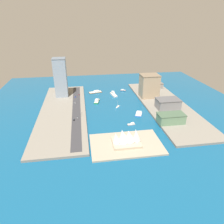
# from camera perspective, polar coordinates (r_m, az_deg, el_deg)

# --- Properties ---
(ground_plane) EXTENTS (440.00, 440.00, 0.00)m
(ground_plane) POSITION_cam_1_polar(r_m,az_deg,el_deg) (332.90, 1.03, 0.91)
(ground_plane) COLOR #145684
(quay_west) EXTENTS (70.00, 240.00, 2.96)m
(quay_west) POSITION_cam_1_polar(r_m,az_deg,el_deg) (355.51, 14.51, 1.95)
(quay_west) COLOR gray
(quay_west) RESTS_ON ground_plane
(quay_east) EXTENTS (70.00, 240.00, 2.96)m
(quay_east) POSITION_cam_1_polar(r_m,az_deg,el_deg) (329.55, -13.53, 0.20)
(quay_east) COLOR gray
(quay_east) RESTS_ON ground_plane
(peninsula_point) EXTENTS (82.82, 53.70, 2.00)m
(peninsula_point) POSITION_cam_1_polar(r_m,az_deg,el_deg) (241.63, 3.96, -8.95)
(peninsula_point) COLOR #A89E89
(peninsula_point) RESTS_ON ground_plane
(road_strip) EXTENTS (12.84, 228.00, 0.15)m
(road_strip) POSITION_cam_1_polar(r_m,az_deg,el_deg) (327.60, -9.90, 0.69)
(road_strip) COLOR #38383D
(road_strip) RESTS_ON quay_east
(catamaran_blue) EXTENTS (15.01, 19.61, 3.53)m
(catamaran_blue) POSITION_cam_1_polar(r_m,az_deg,el_deg) (315.82, 7.50, -0.45)
(catamaran_blue) COLOR blue
(catamaran_blue) RESTS_ON ground_plane
(ferry_white_commuter) EXTENTS (11.00, 26.26, 6.55)m
(ferry_white_commuter) POSITION_cam_1_polar(r_m,az_deg,el_deg) (390.97, 0.42, 4.99)
(ferry_white_commuter) COLOR silver
(ferry_white_commuter) RESTS_ON ground_plane
(sailboat_small_white) EXTENTS (7.71, 8.84, 12.18)m
(sailboat_small_white) POSITION_cam_1_polar(r_m,az_deg,el_deg) (338.41, 1.64, 1.52)
(sailboat_small_white) COLOR white
(sailboat_small_white) RESTS_ON ground_plane
(ferry_green_doubledeck) EXTENTS (11.39, 21.03, 5.65)m
(ferry_green_doubledeck) POSITION_cam_1_polar(r_m,az_deg,el_deg) (359.21, -4.27, 3.06)
(ferry_green_doubledeck) COLOR #2D8C4C
(ferry_green_doubledeck) RESTS_ON ground_plane
(patrol_launch_navy) EXTENTS (11.89, 6.82, 3.21)m
(patrol_launch_navy) POSITION_cam_1_polar(r_m,az_deg,el_deg) (416.39, 3.07, 6.07)
(patrol_launch_navy) COLOR #1E284C
(patrol_launch_navy) RESTS_ON ground_plane
(yacht_sleek_gray) EXTENTS (11.70, 5.54, 3.25)m
(yacht_sleek_gray) POSITION_cam_1_polar(r_m,az_deg,el_deg) (284.28, 5.45, -3.39)
(yacht_sleek_gray) COLOR #999EA3
(yacht_sleek_gray) RESTS_ON ground_plane
(barge_flat_brown) EXTENTS (26.72, 15.51, 3.60)m
(barge_flat_brown) POSITION_cam_1_polar(r_m,az_deg,el_deg) (407.29, -4.58, 5.61)
(barge_flat_brown) COLOR brown
(barge_flat_brown) RESTS_ON ground_plane
(apartment_midrise_tan) EXTENTS (32.56, 28.31, 40.97)m
(apartment_midrise_tan) POSITION_cam_1_polar(r_m,az_deg,el_deg) (376.15, 10.35, 7.19)
(apartment_midrise_tan) COLOR tan
(apartment_midrise_tan) RESTS_ON quay_west
(warehouse_low_gray) EXTENTS (36.37, 25.36, 15.85)m
(warehouse_low_gray) POSITION_cam_1_polar(r_m,az_deg,el_deg) (336.35, 15.31, 2.27)
(warehouse_low_gray) COLOR gray
(warehouse_low_gray) RESTS_ON quay_west
(tower_tall_glass) EXTENTS (22.72, 24.18, 68.78)m
(tower_tall_glass) POSITION_cam_1_polar(r_m,az_deg,el_deg) (382.94, -14.17, 9.33)
(tower_tall_glass) COLOR #8C9EB2
(tower_tall_glass) RESTS_ON quay_east
(carpark_squat_concrete) EXTENTS (32.11, 25.61, 11.02)m
(carpark_squat_concrete) POSITION_cam_1_polar(r_m,az_deg,el_deg) (434.27, 11.63, 7.41)
(carpark_squat_concrete) COLOR gray
(carpark_squat_concrete) RESTS_ON quay_west
(terminal_long_green) EXTENTS (36.84, 19.94, 13.14)m
(terminal_long_green) POSITION_cam_1_polar(r_m,az_deg,el_deg) (292.09, 16.12, -1.67)
(terminal_long_green) COLOR slate
(terminal_long_green) RESTS_ON quay_west
(pickup_red) EXTENTS (1.95, 4.79, 1.56)m
(pickup_red) POSITION_cam_1_polar(r_m,az_deg,el_deg) (389.50, -9.23, 4.85)
(pickup_red) COLOR black
(pickup_red) RESTS_ON road_strip
(hatchback_blue) EXTENTS (1.95, 4.61, 1.56)m
(hatchback_blue) POSITION_cam_1_polar(r_m,az_deg,el_deg) (379.52, -10.22, 4.23)
(hatchback_blue) COLOR black
(hatchback_blue) RESTS_ON road_strip
(sedan_silver) EXTENTS (1.93, 4.40, 1.62)m
(sedan_silver) POSITION_cam_1_polar(r_m,az_deg,el_deg) (300.27, -9.60, -1.44)
(sedan_silver) COLOR black
(sedan_silver) RESTS_ON road_strip
(suv_black) EXTENTS (2.17, 4.64, 1.54)m
(suv_black) POSITION_cam_1_polar(r_m,az_deg,el_deg) (294.24, -10.56, -2.10)
(suv_black) COLOR black
(suv_black) RESTS_ON road_strip
(van_white) EXTENTS (2.17, 4.81, 1.47)m
(van_white) POSITION_cam_1_polar(r_m,az_deg,el_deg) (353.87, -10.32, 2.66)
(van_white) COLOR black
(van_white) RESTS_ON road_strip
(traffic_light_waterfront) EXTENTS (0.36, 0.36, 6.50)m
(traffic_light_waterfront) POSITION_cam_1_polar(r_m,az_deg,el_deg) (301.47, -8.49, -0.53)
(traffic_light_waterfront) COLOR black
(traffic_light_waterfront) RESTS_ON quay_east
(opera_landmark) EXTENTS (34.34, 26.27, 19.68)m
(opera_landmark) POSITION_cam_1_polar(r_m,az_deg,el_deg) (236.70, 3.97, -7.15)
(opera_landmark) COLOR #BCAD93
(opera_landmark) RESTS_ON peninsula_point
(park_tree_cluster) EXTENTS (8.84, 23.36, 9.02)m
(park_tree_cluster) POSITION_cam_1_polar(r_m,az_deg,el_deg) (354.08, 14.80, 3.08)
(park_tree_cluster) COLOR brown
(park_tree_cluster) RESTS_ON quay_west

